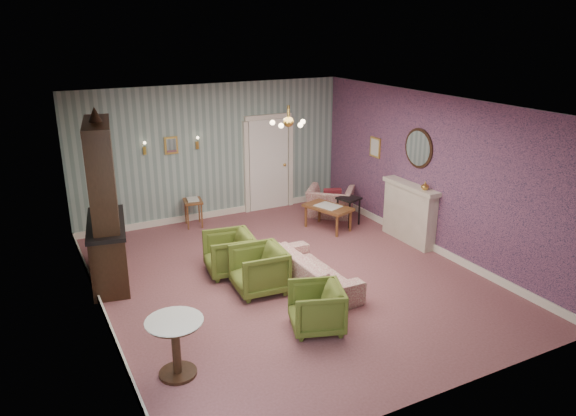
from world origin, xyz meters
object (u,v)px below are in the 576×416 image
olive_chair_c (229,251)px  side_table_black (348,211)px  olive_chair_a (316,306)px  olive_chair_b (259,268)px  sofa_chintz (313,265)px  wingback_chair (330,197)px  fireplace (409,213)px  coffee_table (328,217)px  dresser (103,199)px  pedestal_table (176,348)px

olive_chair_c → side_table_black: (3.11, 1.02, -0.09)m
olive_chair_a → olive_chair_b: size_ratio=0.90×
sofa_chintz → wingback_chair: bearing=-37.0°
olive_chair_a → olive_chair_c: olive_chair_c is taller
fireplace → sofa_chintz: bearing=-162.7°
wingback_chair → side_table_black: size_ratio=1.58×
olive_chair_a → sofa_chintz: (0.64, 1.18, 0.01)m
coffee_table → side_table_black: 0.51m
olive_chair_c → dresser: 2.22m
wingback_chair → dresser: size_ratio=0.34×
sofa_chintz → wingback_chair: size_ratio=1.98×
olive_chair_b → pedestal_table: 2.38m
pedestal_table → dresser: bearing=94.0°
olive_chair_a → wingback_chair: size_ratio=0.76×
olive_chair_b → sofa_chintz: (0.86, -0.24, -0.03)m
olive_chair_c → fireplace: size_ratio=0.57×
pedestal_table → wingback_chair: bearing=41.0°
olive_chair_a → fireplace: size_ratio=0.52×
olive_chair_b → sofa_chintz: olive_chair_b is taller
olive_chair_c → dresser: bearing=-101.9°
wingback_chair → dresser: dresser is taller
olive_chair_a → side_table_black: (2.71, 3.29, -0.06)m
wingback_chair → coffee_table: bearing=96.6°
coffee_table → olive_chair_b: bearing=-142.5°
olive_chair_a → pedestal_table: pedestal_table is taller
olive_chair_b → sofa_chintz: 0.89m
dresser → fireplace: dresser is taller
sofa_chintz → olive_chair_b: bearing=74.0°
olive_chair_c → pedestal_table: olive_chair_c is taller
sofa_chintz → fireplace: (2.63, 0.82, 0.21)m
olive_chair_a → sofa_chintz: size_ratio=0.38×
olive_chair_b → dresser: bearing=-122.3°
wingback_chair → side_table_black: (0.02, -0.69, -0.12)m
coffee_table → side_table_black: side_table_black is taller
coffee_table → side_table_black: bearing=0.7°
olive_chair_c → fireplace: fireplace is taller
olive_chair_b → olive_chair_c: olive_chair_b is taller
coffee_table → pedestal_table: 5.44m
olive_chair_a → fireplace: 3.84m
olive_chair_a → pedestal_table: size_ratio=0.96×
wingback_chair → pedestal_table: wingback_chair is taller
olive_chair_a → coffee_table: size_ratio=0.74×
fireplace → side_table_black: (-0.55, 1.29, -0.27)m
side_table_black → pedestal_table: size_ratio=0.80×
coffee_table → pedestal_table: size_ratio=1.29×
dresser → side_table_black: 5.09m
olive_chair_c → wingback_chair: (3.09, 1.72, 0.03)m
side_table_black → wingback_chair: bearing=91.7°
olive_chair_a → dresser: bearing=-123.8°
wingback_chair → olive_chair_b: bearing=82.9°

